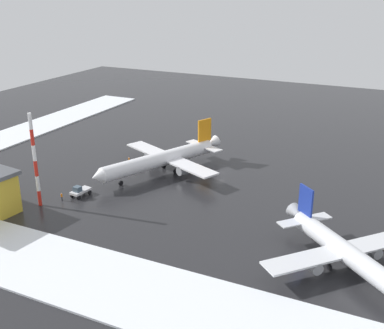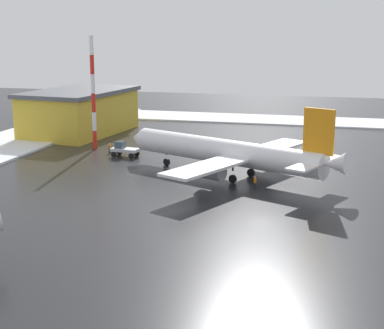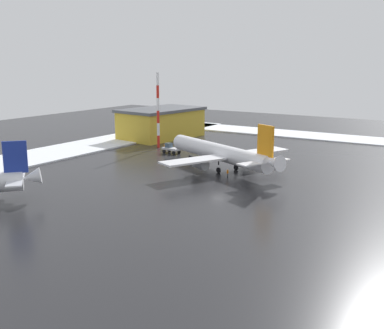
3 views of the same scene
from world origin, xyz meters
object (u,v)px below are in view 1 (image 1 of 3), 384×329
object	(u,v)px
airplane_parked_starboard	(350,255)
ground_crew_by_nose_gear	(62,196)
airplane_distant_tail	(162,159)
ground_crew_near_tug	(129,160)
pushback_tug	(80,191)
antenna_mast	(35,161)
ground_crew_mid_apron	(190,167)

from	to	relation	value
airplane_parked_starboard	ground_crew_by_nose_gear	world-z (taller)	airplane_parked_starboard
ground_crew_by_nose_gear	airplane_distant_tail	bearing A→B (deg)	-169.13
airplane_parked_starboard	ground_crew_near_tug	xyz separation A→B (m)	(-58.05, 27.16, -2.32)
airplane_parked_starboard	ground_crew_by_nose_gear	distance (m)	58.86
airplane_parked_starboard	pushback_tug	xyz separation A→B (m)	(-56.65, 5.53, -2.01)
ground_crew_near_tug	antenna_mast	xyz separation A→B (m)	(-3.21, -28.81, 8.83)
pushback_tug	ground_crew_near_tug	distance (m)	21.68
pushback_tug	ground_crew_by_nose_gear	bearing A→B (deg)	-25.41
ground_crew_mid_apron	antenna_mast	world-z (taller)	antenna_mast
antenna_mast	ground_crew_mid_apron	bearing A→B (deg)	58.26
airplane_parked_starboard	ground_crew_near_tug	bearing A→B (deg)	-163.16
airplane_distant_tail	ground_crew_by_nose_gear	bearing A→B (deg)	-2.57
ground_crew_by_nose_gear	antenna_mast	size ratio (longest dim) A/B	0.09
ground_crew_near_tug	airplane_distant_tail	bearing A→B (deg)	-68.07
ground_crew_near_tug	airplane_parked_starboard	bearing A→B (deg)	-82.26
ground_crew_near_tug	ground_crew_mid_apron	distance (m)	16.31
antenna_mast	airplane_distant_tail	bearing A→B (deg)	62.41
airplane_distant_tail	ground_crew_near_tug	bearing A→B (deg)	-76.88
airplane_parked_starboard	antenna_mast	distance (m)	61.63
airplane_parked_starboard	ground_crew_near_tug	world-z (taller)	airplane_parked_starboard
airplane_parked_starboard	pushback_tug	distance (m)	56.96
ground_crew_mid_apron	antenna_mast	size ratio (longest dim) A/B	0.09
airplane_distant_tail	airplane_parked_starboard	world-z (taller)	airplane_distant_tail
antenna_mast	ground_crew_by_nose_gear	bearing A→B (deg)	56.71
pushback_tug	antenna_mast	distance (m)	12.06
antenna_mast	ground_crew_near_tug	bearing A→B (deg)	83.64
ground_crew_near_tug	ground_crew_mid_apron	size ratio (longest dim) A/B	1.00
airplane_parked_starboard	ground_crew_by_nose_gear	size ratio (longest dim) A/B	15.86
ground_crew_by_nose_gear	antenna_mast	world-z (taller)	antenna_mast
airplane_parked_starboard	antenna_mast	size ratio (longest dim) A/B	1.38
airplane_distant_tail	ground_crew_by_nose_gear	size ratio (longest dim) A/B	20.46
airplane_parked_starboard	antenna_mast	world-z (taller)	antenna_mast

